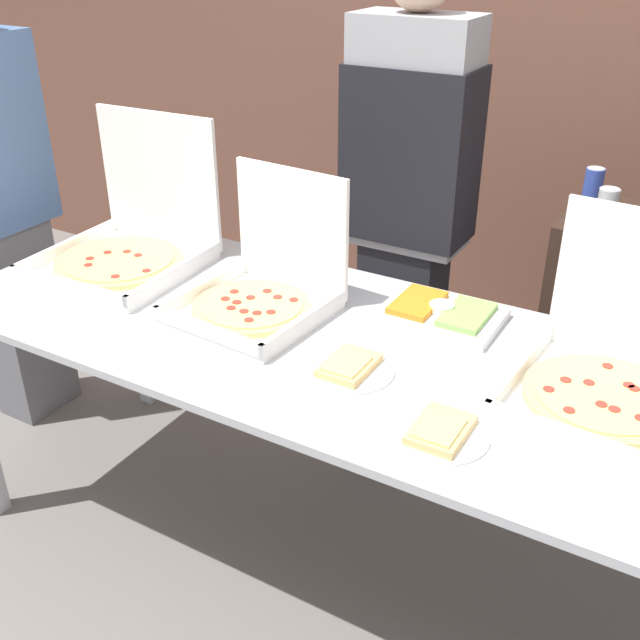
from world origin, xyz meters
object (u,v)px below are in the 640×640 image
paper_plate_front_left (349,367)px  pizza_box_near_left (614,371)px  veggie_tray (441,314)px  soda_can_colored (593,185)px  paper_plate_front_center (440,431)px  pizza_box_far_right (261,288)px  pizza_box_far_left (130,240)px  soda_can_silver (607,207)px  person_server_vest (408,199)px  person_guest_plaid (0,206)px

paper_plate_front_left → pizza_box_near_left: bearing=19.3°
pizza_box_near_left → veggie_tray: 0.55m
veggie_tray → soda_can_colored: soda_can_colored is taller
paper_plate_front_center → soda_can_colored: 1.33m
paper_plate_front_center → soda_can_colored: size_ratio=1.85×
paper_plate_front_left → soda_can_colored: 1.24m
pizza_box_near_left → pizza_box_far_right: 1.02m
pizza_box_far_left → soda_can_silver: bearing=25.0°
pizza_box_far_right → person_server_vest: (0.19, 0.63, 0.13)m
veggie_tray → person_server_vest: size_ratio=0.19×
pizza_box_far_right → soda_can_colored: 1.25m
person_server_vest → person_guest_plaid: 1.57m
pizza_box_far_right → veggie_tray: size_ratio=1.30×
pizza_box_far_right → paper_plate_front_left: size_ratio=1.84×
pizza_box_far_left → soda_can_colored: size_ratio=4.24×
pizza_box_near_left → soda_can_silver: 0.79m
paper_plate_front_left → pizza_box_far_right: bearing=156.2°
pizza_box_far_left → person_guest_plaid: size_ratio=0.30×
pizza_box_far_right → person_guest_plaid: size_ratio=0.26×
pizza_box_far_left → person_guest_plaid: (-0.69, 0.03, -0.01)m
pizza_box_far_left → paper_plate_front_center: pizza_box_far_left is taller
pizza_box_near_left → soda_can_silver: size_ratio=3.91×
pizza_box_near_left → person_server_vest: 1.01m
pizza_box_near_left → soda_can_colored: bearing=110.4°
soda_can_colored → veggie_tray: bearing=-106.5°
paper_plate_front_left → soda_can_silver: 1.08m
pizza_box_near_left → soda_can_colored: pizza_box_near_left is taller
paper_plate_front_left → veggie_tray: (0.10, 0.39, 0.01)m
paper_plate_front_center → veggie_tray: 0.57m
pizza_box_far_right → soda_can_colored: pizza_box_far_right is taller
pizza_box_far_left → soda_can_silver: 1.59m
veggie_tray → soda_can_colored: size_ratio=2.80×
pizza_box_near_left → soda_can_silver: bearing=108.5°
paper_plate_front_center → soda_can_silver: soda_can_silver is taller
pizza_box_near_left → person_guest_plaid: (-2.30, 0.05, -0.00)m
pizza_box_far_right → person_guest_plaid: bearing=-180.0°
paper_plate_front_left → person_server_vest: 0.85m
veggie_tray → soda_can_silver: 0.70m
paper_plate_front_center → soda_can_silver: (0.11, 1.11, 0.22)m
pizza_box_far_right → soda_can_silver: bearing=48.4°
soda_can_colored → person_server_vest: (-0.54, -0.37, -0.03)m
pizza_box_far_left → veggie_tray: (1.09, 0.15, -0.06)m
pizza_box_near_left → pizza_box_far_right: (-1.01, -0.04, -0.00)m
veggie_tray → pizza_box_far_left: bearing=-172.3°
pizza_box_near_left → paper_plate_front_center: size_ratio=2.11×
paper_plate_front_center → person_server_vest: 1.09m
soda_can_silver → person_guest_plaid: size_ratio=0.07×
soda_can_silver → person_server_vest: person_server_vest is taller
pizza_box_far_left → pizza_box_far_right: bearing=-8.9°
pizza_box_far_left → person_guest_plaid: bearing=175.2°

